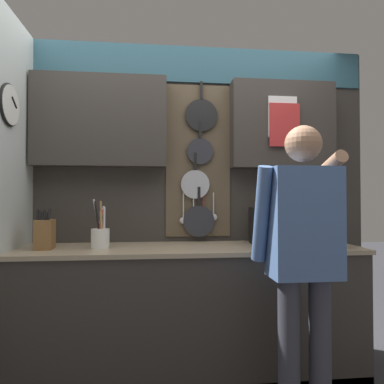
# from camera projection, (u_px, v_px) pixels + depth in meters

# --- Properties ---
(ground_plane) EXTENTS (14.00, 14.00, 0.00)m
(ground_plane) POSITION_uv_depth(u_px,v_px,m) (191.00, 377.00, 2.41)
(ground_plane) COLOR #38383D
(base_cabinet_counter) EXTENTS (2.38, 0.63, 0.92)m
(base_cabinet_counter) POSITION_uv_depth(u_px,v_px,m) (191.00, 312.00, 2.42)
(base_cabinet_counter) COLOR #38332D
(base_cabinet_counter) RESTS_ON ground_plane
(back_wall_unit) EXTENTS (2.95, 0.23, 2.49)m
(back_wall_unit) POSITION_uv_depth(u_px,v_px,m) (187.00, 166.00, 2.72)
(back_wall_unit) COLOR #38332D
(back_wall_unit) RESTS_ON ground_plane
(microwave) EXTENTS (0.52, 0.40, 0.27)m
(microwave) POSITION_uv_depth(u_px,v_px,m) (291.00, 227.00, 2.48)
(microwave) COLOR black
(microwave) RESTS_ON base_cabinet_counter
(knife_block) EXTENTS (0.12, 0.16, 0.27)m
(knife_block) POSITION_uv_depth(u_px,v_px,m) (45.00, 234.00, 2.30)
(knife_block) COLOR brown
(knife_block) RESTS_ON base_cabinet_counter
(utensil_crock) EXTENTS (0.12, 0.12, 0.34)m
(utensil_crock) POSITION_uv_depth(u_px,v_px,m) (100.00, 236.00, 2.34)
(utensil_crock) COLOR white
(utensil_crock) RESTS_ON base_cabinet_counter
(person) EXTENTS (0.54, 0.64, 1.67)m
(person) POSITION_uv_depth(u_px,v_px,m) (303.00, 246.00, 1.92)
(person) COLOR #383842
(person) RESTS_ON ground_plane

